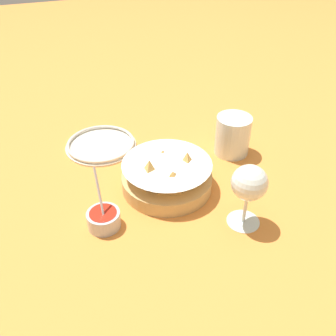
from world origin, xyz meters
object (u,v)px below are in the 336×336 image
object	(u,v)px
food_basket	(168,176)
sauce_cup	(104,218)
side_plate	(101,144)
wine_glass	(249,185)
beer_mug	(232,136)

from	to	relation	value
food_basket	sauce_cup	xyz separation A→B (m)	(-0.08, 0.17, -0.01)
side_plate	wine_glass	bearing A→B (deg)	-149.78
beer_mug	side_plate	world-z (taller)	beer_mug
wine_glass	side_plate	size ratio (longest dim) A/B	0.75
food_basket	beer_mug	bearing A→B (deg)	-68.07
sauce_cup	wine_glass	distance (m)	0.31
wine_glass	side_plate	world-z (taller)	wine_glass
sauce_cup	beer_mug	xyz separation A→B (m)	(0.16, -0.38, 0.03)
wine_glass	side_plate	xyz separation A→B (m)	(0.39, 0.23, -0.09)
food_basket	beer_mug	xyz separation A→B (m)	(0.08, -0.21, 0.02)
sauce_cup	wine_glass	bearing A→B (deg)	-107.44
beer_mug	food_basket	bearing A→B (deg)	111.93
sauce_cup	side_plate	bearing A→B (deg)	-10.14
food_basket	side_plate	size ratio (longest dim) A/B	1.10
wine_glass	beer_mug	world-z (taller)	wine_glass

